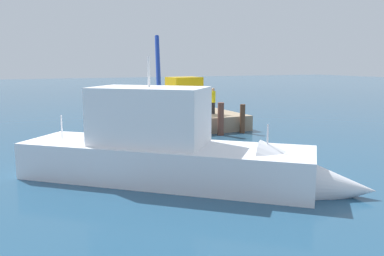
{
  "coord_description": "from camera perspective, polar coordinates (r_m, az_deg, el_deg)",
  "views": [
    {
      "loc": [
        25.29,
        -11.25,
        4.7
      ],
      "look_at": [
        2.48,
        -0.85,
        0.63
      ],
      "focal_mm": 37.91,
      "sensor_mm": 36.0,
      "label": 1
    }
  ],
  "objects": [
    {
      "name": "ground",
      "position": [
        28.07,
        -0.53,
        -0.42
      ],
      "size": [
        200.0,
        200.0,
        0.0
      ],
      "primitive_type": "plane",
      "color": "navy"
    },
    {
      "name": "piling_near",
      "position": [
        24.61,
        -5.81,
        0.45
      ],
      "size": [
        0.36,
        0.36,
        1.94
      ],
      "primitive_type": "cylinder",
      "color": "brown",
      "rests_on": "ground"
    },
    {
      "name": "piling_far",
      "position": [
        26.4,
        4.06,
        1.28
      ],
      "size": [
        0.41,
        0.41,
        2.13
      ],
      "primitive_type": "cylinder",
      "color": "brown",
      "rests_on": "ground"
    },
    {
      "name": "crane_truck",
      "position": [
        30.54,
        -2.47,
        4.8
      ],
      "size": [
        7.81,
        3.15,
        5.94
      ],
      "color": "orange",
      "rests_on": "dock"
    },
    {
      "name": "piling_mid",
      "position": [
        25.27,
        -1.35,
        0.81
      ],
      "size": [
        0.35,
        0.35,
        2.01
      ],
      "primitive_type": "cylinder",
      "color": "brown",
      "rests_on": "ground"
    },
    {
      "name": "piling_end",
      "position": [
        27.43,
        7.11,
        1.32
      ],
      "size": [
        0.35,
        0.35,
        1.93
      ],
      "primitive_type": "cylinder",
      "color": "brown",
      "rests_on": "ground"
    },
    {
      "name": "dock_worker",
      "position": [
        29.0,
        2.99,
        3.89
      ],
      "size": [
        0.34,
        0.34,
        1.86
      ],
      "color": "black",
      "rests_on": "dock"
    },
    {
      "name": "dock",
      "position": [
        31.7,
        -3.51,
        1.64
      ],
      "size": [
        11.66,
        8.21,
        1.06
      ],
      "primitive_type": "cube",
      "color": "gray",
      "rests_on": "ground"
    },
    {
      "name": "moored_yacht",
      "position": [
        15.86,
        0.9,
        -5.46
      ],
      "size": [
        11.38,
        12.33,
        6.21
      ],
      "color": "white",
      "rests_on": "ground"
    },
    {
      "name": "salvaged_car",
      "position": [
        24.0,
        -1.18,
        -0.54
      ],
      "size": [
        4.32,
        2.94,
        3.11
      ],
      "color": "silver",
      "rests_on": "ground"
    }
  ]
}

